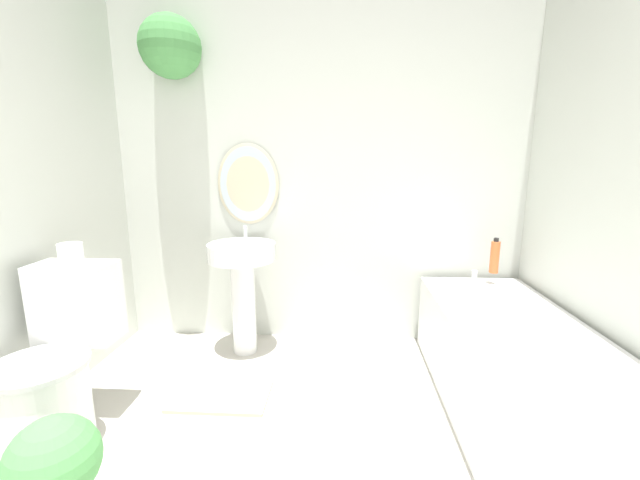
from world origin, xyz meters
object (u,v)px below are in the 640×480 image
(bathtub, at_px, (509,359))
(potted_plant, at_px, (55,470))
(shampoo_bottle, at_px, (495,257))
(toilet_paper_roll, at_px, (71,254))
(toilet, at_px, (56,370))
(pedestal_sink, at_px, (243,276))

(bathtub, relative_size, potted_plant, 3.38)
(shampoo_bottle, relative_size, toilet_paper_roll, 2.13)
(toilet, height_order, pedestal_sink, pedestal_sink)
(pedestal_sink, distance_m, toilet_paper_roll, 1.02)
(pedestal_sink, distance_m, bathtub, 1.67)
(pedestal_sink, height_order, potted_plant, pedestal_sink)
(bathtub, distance_m, shampoo_bottle, 0.73)
(pedestal_sink, xyz_separation_m, bathtub, (1.56, -0.51, -0.28))
(pedestal_sink, distance_m, shampoo_bottle, 1.67)
(shampoo_bottle, relative_size, potted_plant, 0.55)
(toilet, xyz_separation_m, shampoo_bottle, (2.32, 0.98, 0.33))
(potted_plant, bearing_deg, toilet_paper_roll, 116.54)
(potted_plant, xyz_separation_m, toilet_paper_roll, (-0.32, 0.65, 0.62))
(shampoo_bottle, bearing_deg, potted_plant, -144.13)
(toilet, bearing_deg, toilet_paper_roll, 90.00)
(bathtub, height_order, potted_plant, bathtub)
(toilet_paper_roll, bearing_deg, pedestal_sink, 47.90)
(potted_plant, bearing_deg, pedestal_sink, 76.66)
(shampoo_bottle, bearing_deg, toilet, -156.99)
(pedestal_sink, xyz_separation_m, toilet_paper_roll, (-0.65, -0.72, 0.31))
(toilet, xyz_separation_m, pedestal_sink, (0.65, 0.91, 0.19))
(toilet, bearing_deg, potted_plant, -54.61)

